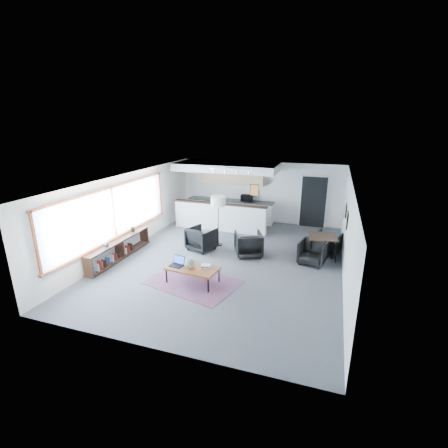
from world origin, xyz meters
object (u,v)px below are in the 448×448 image
(book_stack, at_px, (206,266))
(armchair_left, at_px, (202,238))
(dining_chair_near, at_px, (313,253))
(ceramic_pot, at_px, (190,263))
(microwave, at_px, (247,197))
(laptop, at_px, (178,263))
(coffee_table, at_px, (193,269))
(dining_chair_far, at_px, (327,244))
(dining_table, at_px, (323,238))
(armchair_right, at_px, (248,243))
(floor_lamp, at_px, (218,203))

(book_stack, distance_m, armchair_left, 2.44)
(book_stack, xyz_separation_m, dining_chair_near, (2.66, 2.23, -0.15))
(ceramic_pot, distance_m, microwave, 5.98)
(laptop, height_order, ceramic_pot, ceramic_pot)
(coffee_table, bearing_deg, armchair_left, 112.48)
(armchair_left, xyz_separation_m, dining_chair_far, (4.09, 1.00, -0.09))
(book_stack, bearing_deg, laptop, -173.56)
(dining_table, bearing_deg, coffee_table, -137.87)
(book_stack, height_order, microwave, microwave)
(coffee_table, distance_m, armchair_left, 2.41)
(armchair_right, relative_size, microwave, 1.72)
(laptop, height_order, dining_chair_far, laptop)
(coffee_table, bearing_deg, microwave, 96.53)
(floor_lamp, distance_m, dining_table, 3.65)
(book_stack, bearing_deg, dining_chair_far, 46.39)
(book_stack, xyz_separation_m, armchair_right, (0.61, 2.24, -0.06))
(laptop, relative_size, dining_chair_far, 0.59)
(microwave, bearing_deg, armchair_left, -104.89)
(ceramic_pot, xyz_separation_m, armchair_right, (1.01, 2.39, -0.16))
(coffee_table, height_order, dining_table, dining_table)
(coffee_table, distance_m, book_stack, 0.37)
(ceramic_pot, relative_size, armchair_left, 0.32)
(ceramic_pot, xyz_separation_m, dining_table, (3.31, 3.00, 0.07))
(coffee_table, xyz_separation_m, armchair_right, (0.96, 2.33, 0.01))
(laptop, bearing_deg, microwave, 96.24)
(ceramic_pot, bearing_deg, dining_chair_near, 37.98)
(microwave, bearing_deg, dining_chair_near, -54.40)
(armchair_left, bearing_deg, dining_chair_far, -146.91)
(book_stack, distance_m, microwave, 5.85)
(laptop, relative_size, armchair_left, 0.47)
(armchair_left, height_order, dining_chair_far, armchair_left)
(ceramic_pot, height_order, armchair_left, armchair_left)
(ceramic_pot, xyz_separation_m, armchair_left, (-0.63, 2.36, -0.16))
(dining_table, bearing_deg, book_stack, -135.60)
(laptop, height_order, dining_table, dining_table)
(ceramic_pot, xyz_separation_m, dining_chair_far, (3.46, 3.36, -0.25))
(laptop, xyz_separation_m, ceramic_pot, (0.39, -0.07, 0.06))
(coffee_table, height_order, book_stack, book_stack)
(laptop, distance_m, dining_chair_near, 4.17)
(armchair_left, xyz_separation_m, dining_table, (3.94, 0.64, 0.24))
(ceramic_pot, relative_size, microwave, 0.55)
(ceramic_pot, height_order, dining_chair_far, ceramic_pot)
(laptop, relative_size, book_stack, 1.21)
(armchair_left, height_order, microwave, microwave)
(floor_lamp, height_order, dining_chair_near, floor_lamp)
(floor_lamp, height_order, dining_chair_far, floor_lamp)
(microwave, bearing_deg, laptop, -98.81)
(laptop, xyz_separation_m, book_stack, (0.80, 0.09, -0.03))
(dining_table, bearing_deg, floor_lamp, -179.36)
(armchair_left, bearing_deg, microwave, -80.56)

